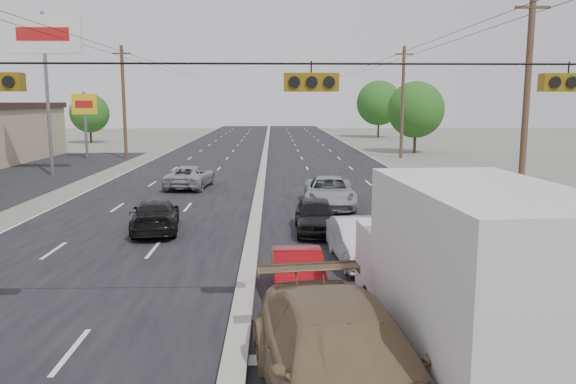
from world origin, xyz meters
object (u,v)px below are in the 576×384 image
at_px(queue_car_e, 470,202).
at_px(queue_car_d, 475,246).
at_px(pole_sign_far, 85,110).
at_px(queue_car_c, 329,192).
at_px(utility_pole_right_b, 526,101).
at_px(queue_car_a, 316,216).
at_px(red_sedan, 298,276).
at_px(queue_car_b, 360,242).
at_px(box_truck, 466,279).
at_px(tree_right_mid, 416,110).
at_px(utility_pole_right_c, 403,102).
at_px(tree_right_far, 379,103).
at_px(tree_left_far, 90,113).
at_px(pole_sign_billboard, 44,45).
at_px(oncoming_far, 190,177).
at_px(tan_sedan, 344,367).
at_px(oncoming_near, 156,216).
at_px(utility_pole_left_c, 124,102).

bearing_deg(queue_car_e, queue_car_d, -103.32).
xyz_separation_m(pole_sign_far, queue_car_c, (19.50, -24.07, -3.68)).
xyz_separation_m(utility_pole_right_b, queue_car_a, (-10.07, -4.49, -4.44)).
distance_m(red_sedan, queue_car_b, 3.82).
bearing_deg(box_truck, queue_car_d, 64.77).
bearing_deg(tree_right_mid, queue_car_c, -111.59).
relative_size(utility_pole_right_c, queue_car_a, 2.54).
height_order(utility_pole_right_b, queue_car_e, utility_pole_right_b).
relative_size(queue_car_a, queue_car_c, 0.75).
relative_size(tree_right_far, box_truck, 1.10).
relative_size(utility_pole_right_c, queue_car_c, 1.91).
height_order(red_sedan, queue_car_a, queue_car_a).
bearing_deg(queue_car_a, tree_left_far, 117.03).
distance_m(pole_sign_billboard, queue_car_c, 23.15).
distance_m(pole_sign_far, queue_car_c, 31.19).
bearing_deg(oncoming_far, tan_sedan, 109.65).
bearing_deg(queue_car_a, pole_sign_billboard, 134.83).
bearing_deg(tree_right_mid, red_sedan, -107.98).
height_order(pole_sign_far, queue_car_d, pole_sign_far).
bearing_deg(queue_car_b, oncoming_near, 143.72).
bearing_deg(utility_pole_right_c, queue_car_b, -104.95).
bearing_deg(tree_left_far, queue_car_d, -61.89).
bearing_deg(queue_car_b, utility_pole_left_c, 110.91).
bearing_deg(tree_right_far, tree_right_mid, -92.29).
bearing_deg(tree_right_far, queue_car_c, -103.02).
relative_size(utility_pole_left_c, queue_car_a, 2.54).
bearing_deg(pole_sign_far, pole_sign_billboard, -82.87).
relative_size(tan_sedan, queue_car_d, 1.31).
bearing_deg(queue_car_e, tan_sedan, -110.59).
distance_m(tree_left_far, oncoming_near, 52.45).
distance_m(utility_pole_right_c, box_truck, 42.16).
distance_m(queue_car_d, queue_car_e, 8.28).
bearing_deg(queue_car_a, box_truck, -80.30).
bearing_deg(queue_car_d, box_truck, -105.31).
relative_size(box_truck, red_sedan, 2.01).
height_order(red_sedan, queue_car_e, queue_car_e).
height_order(tree_left_far, queue_car_b, tree_left_far).
height_order(utility_pole_left_c, oncoming_far, utility_pole_left_c).
bearing_deg(tree_right_mid, utility_pole_right_b, -94.76).
distance_m(pole_sign_far, oncoming_near, 31.77).
height_order(utility_pole_right_c, box_truck, utility_pole_right_c).
xyz_separation_m(utility_pole_right_b, queue_car_b, (-9.00, -8.70, -4.42)).
relative_size(pole_sign_billboard, queue_car_b, 2.64).
xyz_separation_m(pole_sign_far, oncoming_near, (12.12, -29.13, -3.77)).
bearing_deg(pole_sign_far, utility_pole_right_b, -41.26).
relative_size(queue_car_d, queue_car_e, 1.24).
bearing_deg(utility_pole_right_b, pole_sign_far, 138.74).
relative_size(pole_sign_billboard, queue_car_c, 2.11).
relative_size(utility_pole_left_c, queue_car_c, 1.91).
bearing_deg(queue_car_c, tree_right_mid, 71.38).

